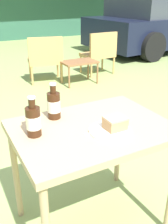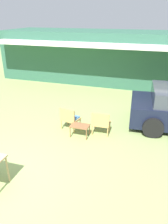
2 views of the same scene
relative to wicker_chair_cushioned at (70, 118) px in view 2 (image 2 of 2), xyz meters
The scene contains 4 objects.
cabin_building 6.48m from the wicker_chair_cushioned, 93.99° to the left, with size 11.22×4.54×2.72m.
wicker_chair_cushioned is the anchor object (origin of this frame).
wicker_chair_plain 1.07m from the wicker_chair_cushioned, ahead, with size 0.57×0.47×0.79m.
garden_side_table 0.59m from the wicker_chair_cushioned, 35.79° to the right, with size 0.58×0.38×0.39m.
Camera 2 is at (3.26, -2.97, 3.56)m, focal length 35.00 mm.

